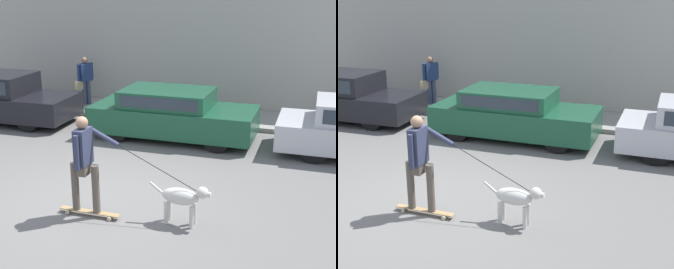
% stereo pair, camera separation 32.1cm
% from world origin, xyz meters
% --- Properties ---
extents(ground_plane, '(36.00, 36.00, 0.00)m').
position_xyz_m(ground_plane, '(0.00, 0.00, 0.00)').
color(ground_plane, slate).
extents(back_wall, '(32.00, 0.30, 3.99)m').
position_xyz_m(back_wall, '(0.00, 7.34, 1.99)').
color(back_wall, '#ADA89E').
rests_on(back_wall, ground_plane).
extents(sidewalk_curb, '(30.00, 1.91, 0.12)m').
position_xyz_m(sidewalk_curb, '(0.00, 6.21, 0.06)').
color(sidewalk_curb, gray).
rests_on(sidewalk_curb, ground_plane).
extents(parked_car_0, '(4.61, 1.85, 1.39)m').
position_xyz_m(parked_car_0, '(-5.12, 4.11, 0.67)').
color(parked_car_0, black).
rests_on(parked_car_0, ground_plane).
extents(parked_car_1, '(4.16, 1.72, 1.27)m').
position_xyz_m(parked_car_1, '(0.21, 4.11, 0.63)').
color(parked_car_1, black).
rests_on(parked_car_1, ground_plane).
extents(dog, '(1.06, 0.31, 0.71)m').
position_xyz_m(dog, '(1.78, -0.25, 0.47)').
color(dog, beige).
rests_on(dog, ground_plane).
extents(skateboarder, '(2.46, 0.52, 1.74)m').
position_xyz_m(skateboarder, '(0.16, -0.45, 1.00)').
color(skateboarder, beige).
rests_on(skateboarder, ground_plane).
extents(pedestrian_with_bag, '(0.43, 0.65, 1.51)m').
position_xyz_m(pedestrian_with_bag, '(-3.37, 6.23, 0.95)').
color(pedestrian_with_bag, '#3D4760').
rests_on(pedestrian_with_bag, sidewalk_curb).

